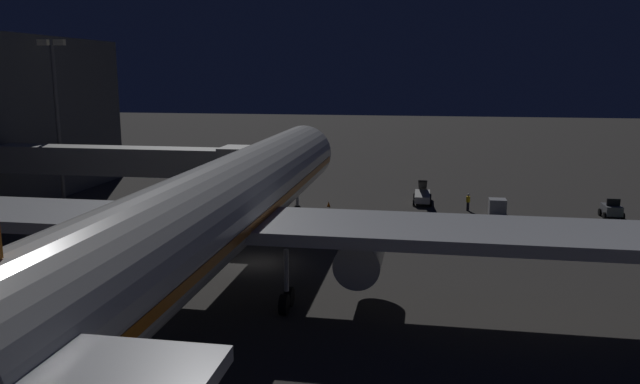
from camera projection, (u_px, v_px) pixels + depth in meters
name	position (u px, v px, depth m)	size (l,w,h in m)	color
ground_plane	(257.00, 263.00, 45.10)	(320.00, 320.00, 0.00)	#383533
airliner_at_gate	(221.00, 209.00, 36.58)	(49.27, 57.39, 19.03)	silver
jet_bridge	(143.00, 162.00, 55.44)	(24.96, 3.40, 7.38)	#9E9E99
apron_floodlight_mast	(57.00, 111.00, 62.80)	(2.90, 0.50, 17.08)	#59595E
pushback_tug	(612.00, 210.00, 58.92)	(1.86, 2.35, 1.95)	slate
belt_loader	(422.00, 195.00, 65.70)	(1.96, 8.10, 3.16)	silver
baggage_container_near_belt	(497.00, 207.00, 60.16)	(1.62, 1.54, 1.59)	#B7BABF
ground_crew_by_belt_loader	(468.00, 201.00, 61.87)	(0.40, 0.40, 1.78)	black
traffic_cone_nose_port	(329.00, 204.00, 64.01)	(0.36, 0.36, 0.55)	orange
traffic_cone_nose_starboard	(288.00, 202.00, 64.75)	(0.36, 0.36, 0.55)	orange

